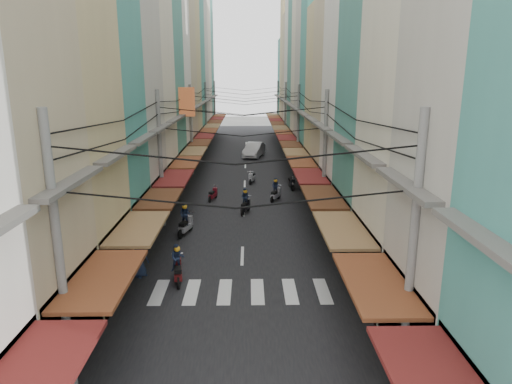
{
  "coord_description": "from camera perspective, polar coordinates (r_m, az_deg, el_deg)",
  "views": [
    {
      "loc": [
        0.35,
        -23.81,
        8.97
      ],
      "look_at": [
        0.79,
        3.44,
        2.0
      ],
      "focal_mm": 32.0,
      "sensor_mm": 36.0,
      "label": 1
    }
  ],
  "objects": [
    {
      "name": "traffic_sign",
      "position": [
        26.03,
        11.49,
        -1.21
      ],
      "size": [
        0.1,
        0.64,
        2.9
      ],
      "color": "slate",
      "rests_on": "ground"
    },
    {
      "name": "ground",
      "position": [
        25.45,
        -1.67,
        -6.29
      ],
      "size": [
        160.0,
        160.0,
        0.0
      ],
      "primitive_type": "plane",
      "color": "#62635E",
      "rests_on": "ground"
    },
    {
      "name": "sidewalk_right",
      "position": [
        45.14,
        6.93,
        2.83
      ],
      "size": [
        3.0,
        80.0,
        0.06
      ],
      "primitive_type": "cube",
      "color": "slate",
      "rests_on": "ground"
    },
    {
      "name": "market_umbrella",
      "position": [
        22.66,
        12.61,
        -3.41
      ],
      "size": [
        2.36,
        2.36,
        2.49
      ],
      "color": "#B2B2B7",
      "rests_on": "ground"
    },
    {
      "name": "moving_scooters",
      "position": [
        29.88,
        -2.74,
        -2.08
      ],
      "size": [
        7.58,
        21.12,
        1.89
      ],
      "color": "black",
      "rests_on": "ground"
    },
    {
      "name": "utility_poles",
      "position": [
        38.9,
        -1.47,
        10.84
      ],
      "size": [
        10.2,
        66.13,
        8.2
      ],
      "color": "slate",
      "rests_on": "ground"
    },
    {
      "name": "building_row_left",
      "position": [
        41.22,
        -12.96,
        15.13
      ],
      "size": [
        7.8,
        67.67,
        23.7
      ],
      "color": "silver",
      "rests_on": "ground"
    },
    {
      "name": "white_car",
      "position": [
        52.0,
        -0.25,
        4.43
      ],
      "size": [
        6.03,
        3.45,
        2.0
      ],
      "primitive_type": "imported",
      "rotation": [
        0.0,
        0.0,
        -0.23
      ],
      "color": "silver",
      "rests_on": "ground"
    },
    {
      "name": "crosswalk",
      "position": [
        19.94,
        -1.88,
        -12.32
      ],
      "size": [
        7.55,
        2.4,
        0.01
      ],
      "color": "silver",
      "rests_on": "ground"
    },
    {
      "name": "road",
      "position": [
        44.72,
        -1.36,
        2.8
      ],
      "size": [
        10.0,
        80.0,
        0.02
      ],
      "primitive_type": "cube",
      "color": "black",
      "rests_on": "ground"
    },
    {
      "name": "building_row_right",
      "position": [
        40.96,
        10.05,
        14.76
      ],
      "size": [
        7.8,
        68.98,
        22.59
      ],
      "color": "teal",
      "rests_on": "ground"
    },
    {
      "name": "bicycle",
      "position": [
        24.92,
        11.57,
        -7.05
      ],
      "size": [
        1.65,
        1.03,
        1.06
      ],
      "primitive_type": "imported",
      "rotation": [
        0.0,
        0.0,
        1.25
      ],
      "color": "black",
      "rests_on": "ground"
    },
    {
      "name": "pedestrians",
      "position": [
        28.13,
        -10.87,
        -2.27
      ],
      "size": [
        13.9,
        22.68,
        2.23
      ],
      "color": "#2B212C",
      "rests_on": "ground"
    },
    {
      "name": "sidewalk_left",
      "position": [
        45.24,
        -9.63,
        2.76
      ],
      "size": [
        3.0,
        80.0,
        0.06
      ],
      "primitive_type": "cube",
      "color": "slate",
      "rests_on": "ground"
    },
    {
      "name": "parked_scooters",
      "position": [
        22.16,
        9.99,
        -8.43
      ],
      "size": [
        13.08,
        14.05,
        1.02
      ],
      "color": "black",
      "rests_on": "ground"
    }
  ]
}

